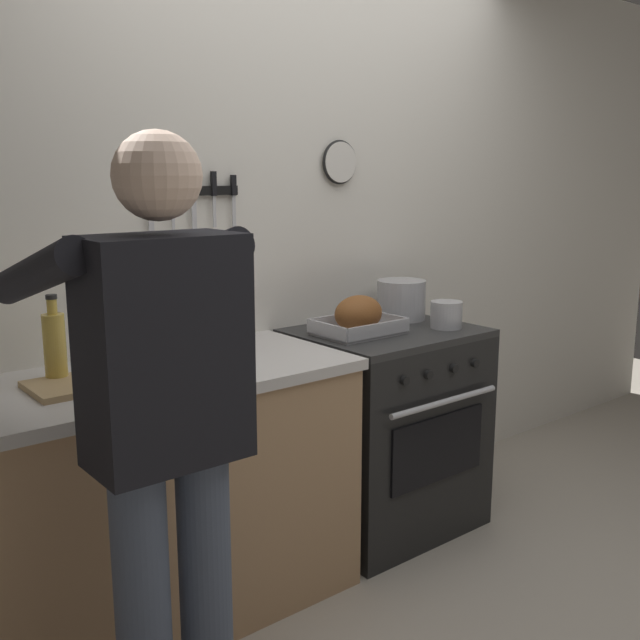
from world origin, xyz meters
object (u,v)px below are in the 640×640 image
Objects in this scene: stove at (385,428)px; roasting_pan at (358,317)px; person_cook at (164,422)px; bottle_cooking_oil at (55,346)px; bottle_dish_soap at (133,329)px; cutting_board at (88,382)px; stock_pot at (401,300)px; bottle_wine_red at (203,316)px; saucepan at (446,315)px.

stove is 2.56× the size of roasting_pan.
roasting_pan is at bearing -56.85° from person_cook.
bottle_cooking_oil is 1.14× the size of bottle_dish_soap.
stock_pot is at bearing 5.21° from cutting_board.
bottle_wine_red reaches higher than roasting_pan.
person_cook is 1.67m from saucepan.
stock_pot is at bearing 30.57° from stove.
stove is 0.54m from roasting_pan.
stock_pot reaches higher than stove.
stock_pot is at bearing -4.56° from bottle_wine_red.
roasting_pan is at bearing -14.90° from bottle_dish_soap.
stock_pot is 1.55m from cutting_board.
stove is 3.04× the size of bottle_wine_red.
bottle_dish_soap is at bearing 166.85° from stove.
stove is 2.50× the size of cutting_board.
saucepan is at bearing -18.69° from bottle_wine_red.
person_cook is 1.75m from stock_pot.
person_cook is at bearing -163.19° from saucepan.
saucepan is 0.48× the size of bottle_cooking_oil.
person_cook is at bearing -125.63° from bottle_wine_red.
bottle_dish_soap is (0.32, 0.87, 0.05)m from person_cook.
roasting_pan is 0.41m from saucepan.
stock_pot is 0.62× the size of cutting_board.
stock_pot is at bearing -59.00° from person_cook.
bottle_dish_soap is at bearing 24.88° from bottle_cooking_oil.
roasting_pan is 1.41× the size of bottle_dish_soap.
stock_pot is 0.75× the size of bottle_wine_red.
saucepan is at bearing -20.67° from roasting_pan.
stock_pot is 0.78× the size of bottle_cooking_oil.
bottle_wine_red is at bearing 21.90° from cutting_board.
stove is at bearing -14.63° from bottle_wine_red.
person_cook is at bearing -154.83° from stock_pot.
roasting_pan is 0.93m from bottle_dish_soap.
bottle_wine_red reaches higher than bottle_cooking_oil.
bottle_dish_soap reaches higher than saucepan.
stock_pot is 1.00m from bottle_wine_red.
roasting_pan is at bearing -17.44° from bottle_wine_red.
roasting_pan is 1.17m from cutting_board.
roasting_pan reaches higher than stove.
bottle_wine_red is 1.18× the size of bottle_dish_soap.
stove is 0.99m from bottle_wine_red.
roasting_pan is 1.23× the size of bottle_cooking_oil.
person_cook is at bearing -88.59° from bottle_cooking_oil.
stock_pot reaches higher than cutting_board.
saucepan is (0.01, -0.26, -0.03)m from stock_pot.
saucepan reaches higher than stove.
person_cook is 6.63× the size of bottle_dish_soap.
bottle_cooking_oil is (-1.23, 0.08, 0.05)m from roasting_pan.
bottle_dish_soap is (-1.05, 0.25, 0.55)m from stove.
bottle_cooking_oil reaches higher than cutting_board.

